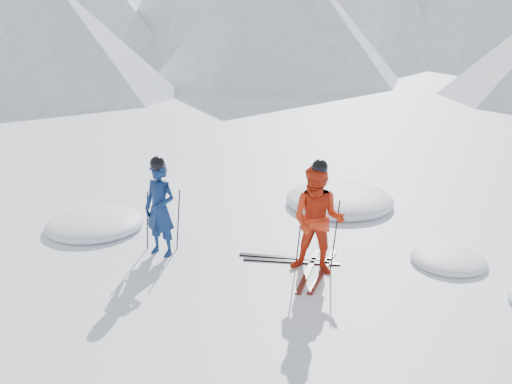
# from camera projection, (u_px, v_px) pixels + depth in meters

# --- Properties ---
(ground) EXTENTS (160.00, 160.00, 0.00)m
(ground) POSITION_uv_depth(u_px,v_px,m) (361.00, 266.00, 9.39)
(ground) COLOR white
(ground) RESTS_ON ground
(skier_blue) EXTENTS (0.74, 0.62, 1.72)m
(skier_blue) POSITION_uv_depth(u_px,v_px,m) (160.00, 209.00, 9.58)
(skier_blue) COLOR navy
(skier_blue) RESTS_ON ground
(skier_red) EXTENTS (1.03, 0.87, 1.86)m
(skier_red) POSITION_uv_depth(u_px,v_px,m) (318.00, 220.00, 8.88)
(skier_red) COLOR red
(skier_red) RESTS_ON ground
(pole_blue_left) EXTENTS (0.12, 0.08, 1.15)m
(pole_blue_left) POSITION_uv_depth(u_px,v_px,m) (147.00, 220.00, 9.85)
(pole_blue_left) COLOR black
(pole_blue_left) RESTS_ON ground
(pole_blue_right) EXTENTS (0.12, 0.07, 1.15)m
(pole_blue_right) POSITION_uv_depth(u_px,v_px,m) (178.00, 220.00, 9.88)
(pole_blue_right) COLOR black
(pole_blue_right) RESTS_ON ground
(pole_red_left) EXTENTS (0.12, 0.10, 1.24)m
(pole_red_left) POSITION_uv_depth(u_px,v_px,m) (300.00, 231.00, 9.25)
(pole_red_left) COLOR black
(pole_red_left) RESTS_ON ground
(pole_red_right) EXTENTS (0.12, 0.09, 1.24)m
(pole_red_right) POSITION_uv_depth(u_px,v_px,m) (335.00, 235.00, 9.09)
(pole_red_right) COLOR black
(pole_red_right) RESTS_ON ground
(ski_worn_left) EXTENTS (0.37, 1.69, 0.03)m
(ski_worn_left) POSITION_uv_depth(u_px,v_px,m) (309.00, 270.00, 9.19)
(ski_worn_left) COLOR black
(ski_worn_left) RESTS_ON ground
(ski_worn_right) EXTENTS (0.49, 1.67, 0.03)m
(ski_worn_right) POSITION_uv_depth(u_px,v_px,m) (323.00, 271.00, 9.16)
(ski_worn_right) COLOR black
(ski_worn_right) RESTS_ON ground
(ski_loose_a) EXTENTS (1.70, 0.15, 0.03)m
(ski_loose_a) POSITION_uv_depth(u_px,v_px,m) (286.00, 258.00, 9.66)
(ski_loose_a) COLOR black
(ski_loose_a) RESTS_ON ground
(ski_loose_b) EXTENTS (1.70, 0.09, 0.03)m
(ski_loose_b) POSITION_uv_depth(u_px,v_px,m) (291.00, 262.00, 9.50)
(ski_loose_b) COLOR black
(ski_loose_b) RESTS_ON ground
(snow_lumps) EXTENTS (9.68, 5.95, 0.54)m
(snow_lumps) POSITION_uv_depth(u_px,v_px,m) (292.00, 221.00, 11.38)
(snow_lumps) COLOR white
(snow_lumps) RESTS_ON ground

